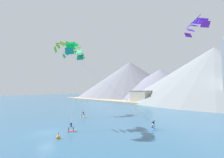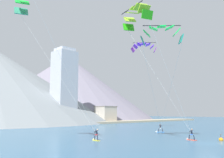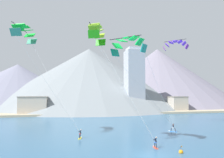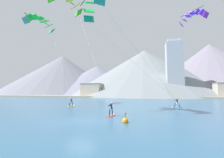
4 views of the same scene
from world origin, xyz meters
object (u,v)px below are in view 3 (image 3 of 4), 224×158
(kitesurfer_near_lead, at_px, (155,144))
(kitesurfer_near_trail, at_px, (172,129))
(parafoil_kite_distant_high_outer, at_px, (175,44))
(parafoil_kite_mid_center, at_px, (24,32))
(parafoil_kite_near_trail, at_px, (128,44))
(kitesurfer_mid_center, at_px, (80,136))
(race_marker_buoy, at_px, (181,152))
(parafoil_kite_near_lead, at_px, (97,33))

(kitesurfer_near_lead, relative_size, kitesurfer_near_trail, 1.09)
(kitesurfer_near_trail, xyz_separation_m, parafoil_kite_distant_high_outer, (5.42, 7.77, 19.30))
(parafoil_kite_mid_center, bearing_deg, kitesurfer_near_lead, -29.53)
(kitesurfer_near_trail, xyz_separation_m, parafoil_kite_mid_center, (-28.25, -0.18, 18.01))
(parafoil_kite_mid_center, height_order, parafoil_kite_distant_high_outer, parafoil_kite_distant_high_outer)
(parafoil_kite_mid_center, bearing_deg, parafoil_kite_near_trail, -28.88)
(kitesurfer_mid_center, xyz_separation_m, parafoil_kite_distant_high_outer, (23.89, 10.28, 19.31))
(race_marker_buoy, bearing_deg, kitesurfer_near_lead, 121.41)
(kitesurfer_mid_center, relative_size, parafoil_kite_distant_high_outer, 0.32)
(kitesurfer_near_trail, bearing_deg, parafoil_kite_near_trail, -142.18)
(parafoil_kite_near_lead, xyz_separation_m, parafoil_kite_distant_high_outer, (21.99, 16.33, 3.01))
(parafoil_kite_near_trail, relative_size, race_marker_buoy, 14.69)
(kitesurfer_mid_center, distance_m, parafoil_kite_near_trail, 17.40)
(race_marker_buoy, bearing_deg, parafoil_kite_distant_high_outer, 61.85)
(kitesurfer_near_trail, height_order, parafoil_kite_near_trail, parafoil_kite_near_trail)
(kitesurfer_near_trail, height_order, race_marker_buoy, kitesurfer_near_trail)
(kitesurfer_mid_center, xyz_separation_m, parafoil_kite_near_trail, (6.60, -6.70, 14.64))
(kitesurfer_near_trail, bearing_deg, parafoil_kite_mid_center, -179.64)
(parafoil_kite_near_lead, height_order, race_marker_buoy, parafoil_kite_near_lead)
(kitesurfer_near_lead, height_order, race_marker_buoy, kitesurfer_near_lead)
(parafoil_kite_near_trail, distance_m, parafoil_kite_mid_center, 19.01)
(parafoil_kite_mid_center, distance_m, race_marker_buoy, 31.85)
(parafoil_kite_mid_center, bearing_deg, race_marker_buoy, -33.75)
(kitesurfer_near_lead, height_order, parafoil_kite_near_lead, parafoil_kite_near_lead)
(parafoil_kite_near_trail, distance_m, race_marker_buoy, 16.75)
(kitesurfer_near_lead, bearing_deg, parafoil_kite_distant_high_outer, 53.57)
(kitesurfer_near_trail, xyz_separation_m, kitesurfer_mid_center, (-18.47, -2.51, -0.01))
(kitesurfer_mid_center, height_order, parafoil_kite_near_trail, parafoil_kite_near_trail)
(kitesurfer_near_lead, relative_size, race_marker_buoy, 1.75)
(parafoil_kite_near_trail, bearing_deg, race_marker_buoy, -45.82)
(kitesurfer_mid_center, distance_m, parafoil_kite_mid_center, 20.63)
(parafoil_kite_near_lead, relative_size, parafoil_kite_near_trail, 1.10)
(kitesurfer_mid_center, distance_m, race_marker_buoy, 17.00)
(kitesurfer_near_lead, distance_m, parafoil_kite_near_lead, 18.33)
(kitesurfer_near_lead, distance_m, parafoil_kite_mid_center, 28.85)
(kitesurfer_near_trail, bearing_deg, kitesurfer_near_lead, -127.44)
(parafoil_kite_mid_center, bearing_deg, kitesurfer_mid_center, -13.43)
(kitesurfer_near_trail, relative_size, kitesurfer_mid_center, 0.92)
(kitesurfer_mid_center, distance_m, parafoil_kite_distant_high_outer, 32.39)
(parafoil_kite_mid_center, xyz_separation_m, parafoil_kite_distant_high_outer, (33.67, 7.95, 1.29))
(parafoil_kite_near_lead, bearing_deg, parafoil_kite_near_trail, -7.96)
(kitesurfer_near_trail, height_order, parafoil_kite_distant_high_outer, parafoil_kite_distant_high_outer)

